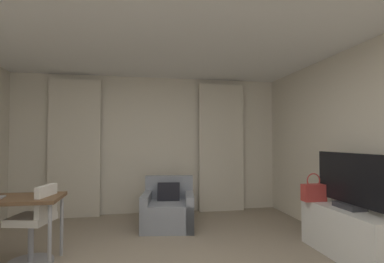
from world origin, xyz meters
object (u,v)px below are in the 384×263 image
(armchair, at_px, (168,210))
(handbag_primary, at_px, (314,192))
(tv_flatscreen, at_px, (349,182))
(desk_chair, at_px, (35,229))
(tv_console, at_px, (350,233))

(armchair, relative_size, handbag_primary, 2.47)
(tv_flatscreen, bearing_deg, handbag_primary, 109.00)
(tv_flatscreen, bearing_deg, desk_chair, 172.27)
(armchair, height_order, desk_chair, desk_chair)
(armchair, bearing_deg, handbag_primary, -32.36)
(armchair, bearing_deg, tv_flatscreen, -39.24)
(armchair, bearing_deg, desk_chair, -145.09)
(armchair, distance_m, handbag_primary, 2.19)
(tv_console, xyz_separation_m, handbag_primary, (-0.16, 0.46, 0.41))
(tv_console, relative_size, tv_flatscreen, 1.19)
(desk_chair, height_order, handbag_primary, handbag_primary)
(tv_console, height_order, tv_flatscreen, tv_flatscreen)
(tv_flatscreen, relative_size, handbag_primary, 2.90)
(tv_flatscreen, height_order, handbag_primary, tv_flatscreen)
(handbag_primary, bearing_deg, armchair, 147.64)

